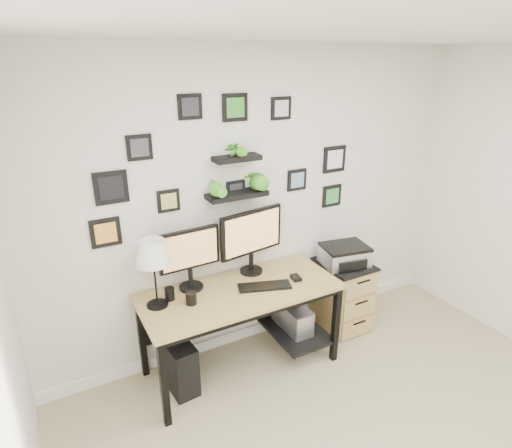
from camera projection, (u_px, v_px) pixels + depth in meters
room at (264, 326)px, 4.14m from camera, size 4.00×4.00×4.00m
desk at (243, 300)px, 3.50m from camera, size 1.60×0.70×0.75m
monitor_left at (190, 255)px, 3.32m from camera, size 0.50×0.20×0.51m
monitor_right at (252, 236)px, 3.57m from camera, size 0.60×0.22×0.56m
keyboard at (264, 286)px, 3.44m from camera, size 0.45×0.26×0.02m
mouse at (296, 278)px, 3.57m from camera, size 0.08×0.11×0.03m
table_lamp at (153, 254)px, 3.04m from camera, size 0.26×0.26×0.53m
mug at (191, 298)px, 3.20m from camera, size 0.08×0.08×0.09m
pen_cup at (170, 294)px, 3.26m from camera, size 0.08×0.08×0.10m
pc_tower_black at (178, 363)px, 3.40m from camera, size 0.23×0.44×0.42m
pc_tower_grey at (292, 325)px, 3.88m from camera, size 0.19×0.43×0.42m
file_cabinet at (343, 294)px, 4.15m from camera, size 0.43×0.53×0.67m
printer at (345, 255)px, 3.98m from camera, size 0.46×0.39×0.19m
wall_decor at (235, 170)px, 3.38m from camera, size 2.29×0.18×1.08m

